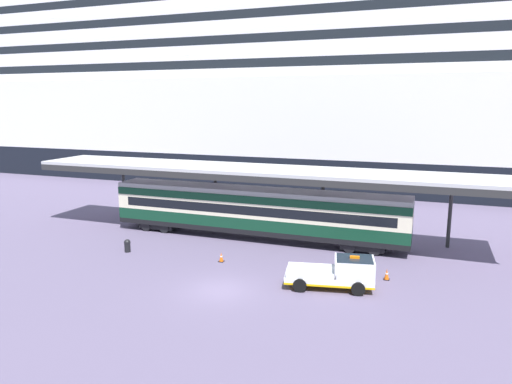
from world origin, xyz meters
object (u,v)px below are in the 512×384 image
object	(u,v)px
service_truck	(338,272)
traffic_cone_near	(387,274)
cruise_ship	(312,85)
quay_bollard	(127,245)
train_carriage	(255,211)
traffic_cone_mid	(221,257)

from	to	relation	value
service_truck	traffic_cone_near	size ratio (longest dim) A/B	7.89
cruise_ship	service_truck	bearing A→B (deg)	-73.83
cruise_ship	quay_bollard	world-z (taller)	cruise_ship
cruise_ship	traffic_cone_near	xyz separation A→B (m)	(14.29, -37.90, -12.91)
cruise_ship	traffic_cone_near	bearing A→B (deg)	-69.34
train_carriage	quay_bollard	distance (m)	10.21
train_carriage	traffic_cone_near	world-z (taller)	train_carriage
service_truck	quay_bollard	bearing A→B (deg)	174.85
cruise_ship	quay_bollard	distance (m)	41.06
train_carriage	traffic_cone_near	bearing A→B (deg)	-27.48
traffic_cone_mid	train_carriage	bearing A→B (deg)	87.86
traffic_cone_mid	quay_bollard	bearing A→B (deg)	-176.76
quay_bollard	service_truck	bearing A→B (deg)	-5.15
cruise_ship	service_truck	xyz separation A→B (m)	(11.67, -40.24, -12.26)
train_carriage	traffic_cone_near	distance (m)	12.37
service_truck	traffic_cone_mid	world-z (taller)	service_truck
traffic_cone_near	quay_bollard	distance (m)	18.48
cruise_ship	quay_bollard	size ratio (longest dim) A/B	173.31
service_truck	traffic_cone_mid	distance (m)	8.66
cruise_ship	train_carriage	xyz separation A→B (m)	(3.46, -32.27, -10.94)
traffic_cone_near	quay_bollard	xyz separation A→B (m)	(-18.46, -0.91, 0.17)
cruise_ship	train_carriage	bearing A→B (deg)	-83.88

